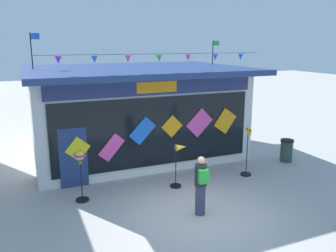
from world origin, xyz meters
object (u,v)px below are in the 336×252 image
Objects in this scene: person_near_camera at (201,185)px; trash_bin at (286,150)px; kite_shop_building at (133,110)px; wind_spinner_left at (179,159)px; wind_spinner_far_left at (80,165)px; wind_spinner_center_left at (247,153)px.

person_near_camera reaches higher than trash_bin.
wind_spinner_left is (0.26, -4.07, -0.91)m from kite_shop_building.
person_near_camera is at bearing -90.17° from kite_shop_building.
kite_shop_building is at bearing 53.72° from wind_spinner_far_left.
wind_spinner_far_left reaches higher than trash_bin.
person_near_camera is 5.93m from trash_bin.
kite_shop_building is 4.94m from wind_spinner_far_left.
trash_bin is (5.02, 0.60, -0.51)m from wind_spinner_left.
wind_spinner_far_left is 1.78× the size of trash_bin.
wind_spinner_center_left reaches higher than wind_spinner_left.
kite_shop_building reaches higher than trash_bin.
kite_shop_building reaches higher than wind_spinner_left.
wind_spinner_center_left reaches higher than trash_bin.
wind_spinner_far_left is 3.60m from person_near_camera.
wind_spinner_left is 0.82× the size of wind_spinner_center_left.
wind_spinner_far_left reaches higher than wind_spinner_left.
kite_shop_building reaches higher than wind_spinner_far_left.
person_near_camera is at bearing -98.00° from wind_spinner_left.
wind_spinner_center_left is at bearing -1.84° from wind_spinner_far_left.
wind_spinner_left is at bearing -2.52° from wind_spinner_far_left.
wind_spinner_left is 1.62× the size of trash_bin.
kite_shop_building is at bearing 146.69° from trash_bin.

